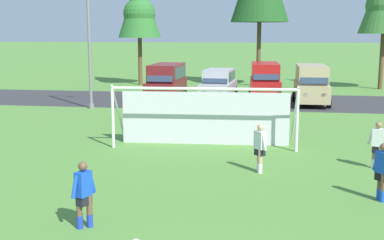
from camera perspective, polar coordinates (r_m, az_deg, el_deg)
The scene contains 13 objects.
ground_plane at distance 22.00m, azimuth 4.08°, elevation -2.34°, with size 400.00×400.00×0.00m, color #518438.
parking_lot_strip at distance 34.58m, azimuth 5.74°, elevation 2.12°, with size 52.00×8.40×0.01m, color #333335.
soccer_goal at distance 20.86m, azimuth 1.44°, elevation 0.61°, with size 7.51×2.32×2.57m.
player_striker_near at distance 18.46m, azimuth 20.10°, elevation -2.69°, with size 0.71×0.35×1.64m.
player_midfield_center at distance 12.47m, azimuth -12.05°, elevation -8.23°, with size 0.44×0.68×1.64m.
player_winger_left at distance 17.08m, azimuth 7.63°, elevation -3.16°, with size 0.49×0.66×1.64m.
player_winger_right at distance 15.06m, azimuth 20.57°, elevation -5.49°, with size 0.47×0.67×1.64m.
parked_car_slot_far_left at distance 34.10m, azimuth -2.88°, elevation 4.31°, with size 2.27×4.84×2.52m.
parked_car_slot_left at distance 34.17m, azimuth 3.01°, elevation 3.94°, with size 2.40×4.73×2.16m.
parked_car_slot_center_left at distance 35.63m, azimuth 8.19°, elevation 4.46°, with size 2.37×4.89×2.52m.
parked_car_slot_center at distance 33.66m, azimuth 13.26°, elevation 3.99°, with size 2.21×4.81×2.52m.
tree_left_edge at distance 45.27m, azimuth -5.94°, elevation 12.58°, with size 3.72×3.72×9.92m.
street_lamp at distance 31.38m, azimuth -11.14°, elevation 8.33°, with size 2.00×0.32×7.52m.
Camera 1 is at (1.63, -6.44, 4.66)m, focal length 47.52 mm.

